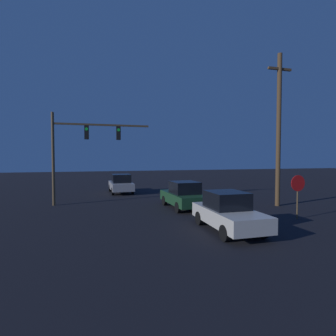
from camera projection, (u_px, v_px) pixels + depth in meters
The scene contains 6 objects.
car_near at pixel (228, 212), 10.90m from camera, with size 1.80×3.90×1.61m.
car_mid at pixel (184, 195), 15.67m from camera, with size 1.94×3.97×1.61m.
car_far at pixel (121, 184), 22.38m from camera, with size 1.89×3.95×1.61m.
traffic_signal_mast at pixel (81, 143), 16.87m from camera, with size 6.19×0.30×5.88m.
stop_sign at pixel (298, 188), 12.88m from camera, with size 0.80×0.07×2.18m.
utility_pole at pixel (279, 128), 16.27m from camera, with size 1.63×0.28×9.44m.
Camera 1 is at (-3.84, 1.65, 3.06)m, focal length 28.00 mm.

